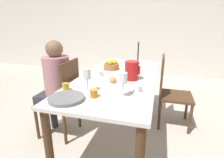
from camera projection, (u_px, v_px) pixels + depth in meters
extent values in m
plane|color=beige|center=(118.00, 129.00, 2.30)|extent=(20.00, 20.00, 0.00)
cube|color=silver|center=(144.00, 24.00, 4.42)|extent=(10.00, 0.06, 2.60)
cube|color=silver|center=(119.00, 77.00, 2.08)|extent=(0.88, 1.93, 0.03)
cylinder|color=#472D19|center=(49.00, 147.00, 1.46)|extent=(0.07, 0.07, 0.71)
cylinder|color=#472D19|center=(110.00, 81.00, 3.12)|extent=(0.07, 0.07, 0.71)
cylinder|color=#472D19|center=(153.00, 84.00, 2.93)|extent=(0.07, 0.07, 0.71)
cylinder|color=#51331E|center=(37.00, 124.00, 2.07)|extent=(0.04, 0.04, 0.40)
cylinder|color=#51331E|center=(55.00, 110.00, 2.41)|extent=(0.04, 0.04, 0.40)
cylinder|color=#51331E|center=(65.00, 129.00, 1.97)|extent=(0.04, 0.04, 0.40)
cylinder|color=#51331E|center=(79.00, 113.00, 2.31)|extent=(0.04, 0.04, 0.40)
cube|color=#51331E|center=(58.00, 103.00, 2.12)|extent=(0.42, 0.42, 0.03)
cube|color=#51331E|center=(71.00, 83.00, 1.99)|extent=(0.03, 0.39, 0.51)
cylinder|color=#51331E|center=(187.00, 106.00, 2.50)|extent=(0.04, 0.04, 0.40)
cylinder|color=#51331E|center=(190.00, 120.00, 2.16)|extent=(0.04, 0.04, 0.40)
cylinder|color=#51331E|center=(160.00, 103.00, 2.59)|extent=(0.04, 0.04, 0.40)
cylinder|color=#51331E|center=(159.00, 115.00, 2.25)|extent=(0.04, 0.04, 0.40)
cube|color=#51331E|center=(176.00, 96.00, 2.31)|extent=(0.42, 0.42, 0.03)
cube|color=#51331E|center=(162.00, 75.00, 2.28)|extent=(0.03, 0.39, 0.51)
cylinder|color=#33333D|center=(46.00, 118.00, 2.16)|extent=(0.09, 0.09, 0.43)
cylinder|color=#33333D|center=(53.00, 112.00, 2.31)|extent=(0.09, 0.09, 0.43)
cube|color=#33333D|center=(53.00, 97.00, 2.13)|extent=(0.30, 0.34, 0.11)
cylinder|color=#B77A84|center=(57.00, 76.00, 2.03)|extent=(0.30, 0.30, 0.46)
sphere|color=brown|center=(54.00, 49.00, 1.93)|extent=(0.19, 0.19, 0.19)
cylinder|color=brown|center=(58.00, 62.00, 2.21)|extent=(0.25, 0.06, 0.20)
cylinder|color=red|center=(132.00, 71.00, 1.91)|extent=(0.15, 0.15, 0.21)
cube|color=red|center=(139.00, 70.00, 1.88)|extent=(0.02, 0.02, 0.09)
cone|color=red|center=(126.00, 63.00, 1.90)|extent=(0.04, 0.04, 0.04)
cylinder|color=white|center=(123.00, 96.00, 1.49)|extent=(0.06, 0.06, 0.00)
cylinder|color=white|center=(123.00, 90.00, 1.47)|extent=(0.01, 0.01, 0.12)
cylinder|color=white|center=(123.00, 78.00, 1.44)|extent=(0.07, 0.07, 0.09)
cylinder|color=white|center=(88.00, 91.00, 1.60)|extent=(0.06, 0.06, 0.00)
cylinder|color=white|center=(88.00, 85.00, 1.58)|extent=(0.01, 0.01, 0.12)
cylinder|color=white|center=(87.00, 74.00, 1.54)|extent=(0.07, 0.07, 0.09)
cylinder|color=red|center=(87.00, 76.00, 1.55)|extent=(0.05, 0.05, 0.05)
cylinder|color=white|center=(137.00, 92.00, 1.59)|extent=(0.14, 0.14, 0.01)
cylinder|color=white|center=(137.00, 88.00, 1.58)|extent=(0.08, 0.08, 0.06)
cube|color=white|center=(142.00, 88.00, 1.57)|extent=(0.01, 0.01, 0.03)
cylinder|color=white|center=(99.00, 76.00, 2.05)|extent=(0.14, 0.14, 0.01)
cylinder|color=white|center=(99.00, 73.00, 2.04)|extent=(0.08, 0.08, 0.06)
cube|color=white|center=(103.00, 74.00, 2.03)|extent=(0.01, 0.01, 0.03)
cylinder|color=gray|center=(66.00, 99.00, 1.42)|extent=(0.29, 0.29, 0.02)
cylinder|color=gray|center=(66.00, 97.00, 1.42)|extent=(0.29, 0.29, 0.01)
cylinder|color=white|center=(113.00, 83.00, 1.80)|extent=(0.21, 0.21, 0.01)
sphere|color=tan|center=(113.00, 80.00, 1.79)|extent=(0.07, 0.07, 0.07)
cylinder|color=#C67A1E|center=(94.00, 93.00, 1.47)|extent=(0.06, 0.06, 0.07)
cylinder|color=gold|center=(94.00, 90.00, 1.46)|extent=(0.07, 0.07, 0.01)
cylinder|color=gold|center=(66.00, 87.00, 1.62)|extent=(0.06, 0.06, 0.07)
cylinder|color=gold|center=(66.00, 84.00, 1.61)|extent=(0.07, 0.07, 0.01)
cylinder|color=#9E6B3D|center=(111.00, 67.00, 2.35)|extent=(0.21, 0.21, 0.08)
sphere|color=gold|center=(115.00, 63.00, 2.32)|extent=(0.07, 0.07, 0.07)
sphere|color=gold|center=(112.00, 62.00, 2.37)|extent=(0.07, 0.07, 0.07)
sphere|color=gold|center=(108.00, 62.00, 2.34)|extent=(0.07, 0.07, 0.07)
sphere|color=gold|center=(110.00, 63.00, 2.29)|extent=(0.07, 0.07, 0.07)
cylinder|color=black|center=(138.00, 63.00, 2.69)|extent=(0.06, 0.06, 0.01)
cylinder|color=black|center=(138.00, 53.00, 2.64)|extent=(0.02, 0.02, 0.31)
cylinder|color=beige|center=(139.00, 40.00, 2.58)|extent=(0.02, 0.02, 0.05)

